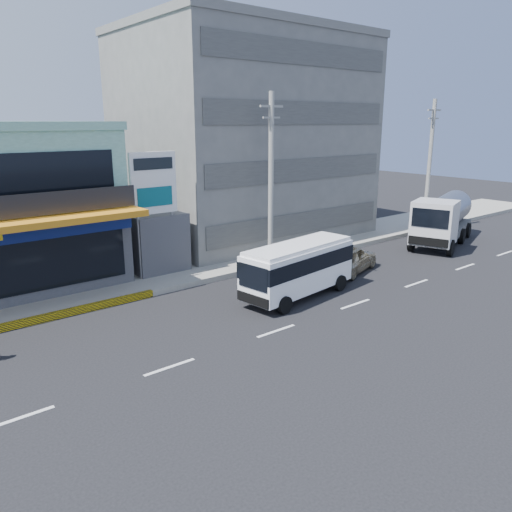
{
  "coord_description": "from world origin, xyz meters",
  "views": [
    {
      "loc": [
        -12.66,
        -14.36,
        8.42
      ],
      "look_at": [
        1.73,
        3.47,
        2.2
      ],
      "focal_mm": 35.0,
      "sensor_mm": 36.0,
      "label": 1
    }
  ],
  "objects": [
    {
      "name": "minibus",
      "position": [
        3.62,
        2.52,
        1.6
      ],
      "size": [
        6.63,
        2.91,
        2.69
      ],
      "color": "white",
      "rests_on": "ground"
    },
    {
      "name": "billboard",
      "position": [
        -0.5,
        9.2,
        4.93
      ],
      "size": [
        2.6,
        0.18,
        6.9
      ],
      "color": "gray",
      "rests_on": "ground"
    },
    {
      "name": "gap_structure",
      "position": [
        0.0,
        12.0,
        1.75
      ],
      "size": [
        3.0,
        6.0,
        3.5
      ],
      "primitive_type": "cube",
      "color": "#404045",
      "rests_on": "ground"
    },
    {
      "name": "tanker_truck",
      "position": [
        19.05,
        4.12,
        1.83
      ],
      "size": [
        8.99,
        5.23,
        3.41
      ],
      "color": "silver",
      "rests_on": "ground"
    },
    {
      "name": "sedan",
      "position": [
        8.72,
        3.67,
        0.81
      ],
      "size": [
        5.08,
        3.21,
        1.61
      ],
      "primitive_type": "imported",
      "rotation": [
        0.0,
        0.0,
        1.87
      ],
      "color": "tan",
      "rests_on": "ground"
    },
    {
      "name": "sidewalk",
      "position": [
        5.0,
        9.5,
        0.15
      ],
      "size": [
        70.0,
        5.0,
        0.3
      ],
      "primitive_type": "cube",
      "color": "gray",
      "rests_on": "ground"
    },
    {
      "name": "concrete_building",
      "position": [
        10.0,
        15.0,
        7.0
      ],
      "size": [
        16.0,
        12.0,
        14.0
      ],
      "primitive_type": "cube",
      "color": "slate",
      "rests_on": "ground"
    },
    {
      "name": "utility_pole_near",
      "position": [
        6.0,
        7.4,
        5.15
      ],
      "size": [
        1.6,
        0.3,
        10.0
      ],
      "color": "#999993",
      "rests_on": "ground"
    },
    {
      "name": "satellite_dish",
      "position": [
        0.0,
        11.0,
        3.58
      ],
      "size": [
        1.5,
        1.5,
        0.15
      ],
      "primitive_type": "cylinder",
      "color": "slate",
      "rests_on": "gap_structure"
    },
    {
      "name": "ground",
      "position": [
        0.0,
        0.0,
        0.0
      ],
      "size": [
        120.0,
        120.0,
        0.0
      ],
      "primitive_type": "plane",
      "color": "black",
      "rests_on": "ground"
    },
    {
      "name": "utility_pole_far",
      "position": [
        22.0,
        7.4,
        5.15
      ],
      "size": [
        1.6,
        0.3,
        10.0
      ],
      "color": "#999993",
      "rests_on": "ground"
    }
  ]
}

